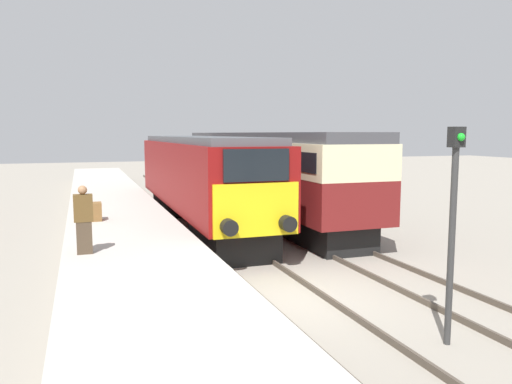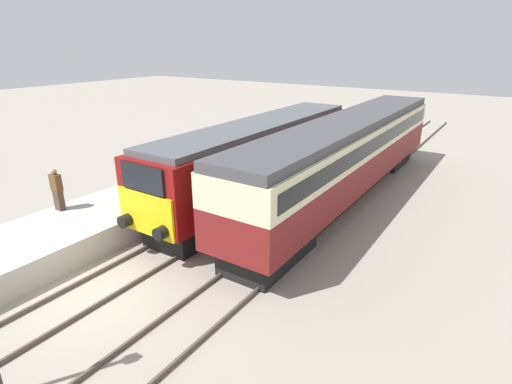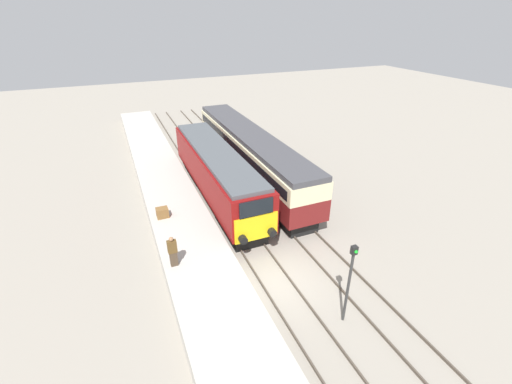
# 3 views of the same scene
# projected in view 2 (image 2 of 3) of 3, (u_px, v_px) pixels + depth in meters

# --- Properties ---
(ground_plane) EXTENTS (120.00, 120.00, 0.00)m
(ground_plane) POSITION_uv_depth(u_px,v_px,m) (89.00, 295.00, 11.91)
(ground_plane) COLOR gray
(platform_left) EXTENTS (3.50, 50.00, 0.96)m
(platform_left) POSITION_uv_depth(u_px,v_px,m) (189.00, 185.00, 19.69)
(platform_left) COLOR #B7B2A8
(platform_left) RESTS_ON ground_plane
(rails_near_track) EXTENTS (1.51, 60.00, 0.14)m
(rails_near_track) POSITION_uv_depth(u_px,v_px,m) (200.00, 231.00, 15.79)
(rails_near_track) COLOR #4C4238
(rails_near_track) RESTS_ON ground_plane
(rails_far_track) EXTENTS (1.50, 60.00, 0.14)m
(rails_far_track) POSITION_uv_depth(u_px,v_px,m) (273.00, 254.00, 14.04)
(rails_far_track) COLOR #4C4238
(rails_far_track) RESTS_ON ground_plane
(locomotive) EXTENTS (2.70, 14.34, 3.72)m
(locomotive) POSITION_uv_depth(u_px,v_px,m) (260.00, 157.00, 18.51)
(locomotive) COLOR black
(locomotive) RESTS_ON ground_plane
(passenger_carriage) EXTENTS (2.75, 18.30, 3.88)m
(passenger_carriage) POSITION_uv_depth(u_px,v_px,m) (348.00, 151.00, 18.45)
(passenger_carriage) COLOR black
(passenger_carriage) RESTS_ON ground_plane
(person_on_platform) EXTENTS (0.44, 0.26, 1.65)m
(person_on_platform) POSITION_uv_depth(u_px,v_px,m) (57.00, 190.00, 15.23)
(person_on_platform) COLOR #473828
(person_on_platform) RESTS_ON platform_left
(luggage_crate) EXTENTS (0.70, 0.56, 0.60)m
(luggage_crate) POSITION_uv_depth(u_px,v_px,m) (155.00, 172.00, 18.99)
(luggage_crate) COLOR brown
(luggage_crate) RESTS_ON platform_left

